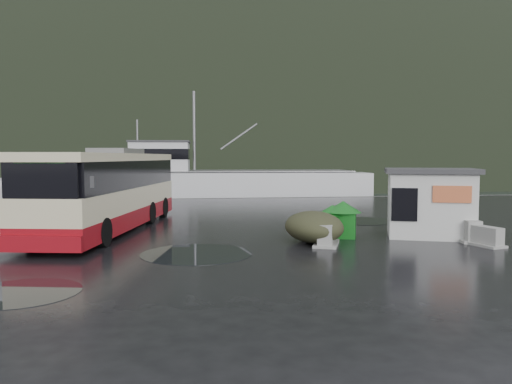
{
  "coord_description": "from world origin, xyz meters",
  "views": [
    {
      "loc": [
        -0.28,
        -20.35,
        3.32
      ],
      "look_at": [
        2.68,
        2.62,
        1.7
      ],
      "focal_mm": 35.0,
      "sensor_mm": 36.0,
      "label": 1
    }
  ],
  "objects": [
    {
      "name": "ground",
      "position": [
        0.0,
        0.0,
        0.0
      ],
      "size": [
        160.0,
        160.0,
        0.0
      ],
      "primitive_type": "plane",
      "color": "black",
      "rests_on": "ground"
    },
    {
      "name": "harbor_water",
      "position": [
        0.0,
        110.0,
        0.0
      ],
      "size": [
        300.0,
        180.0,
        0.02
      ],
      "primitive_type": "cube",
      "color": "black",
      "rests_on": "ground"
    },
    {
      "name": "quay_edge",
      "position": [
        0.0,
        20.0,
        0.0
      ],
      "size": [
        160.0,
        0.6,
        1.5
      ],
      "primitive_type": "cube",
      "color": "#999993",
      "rests_on": "ground"
    },
    {
      "name": "headland",
      "position": [
        10.0,
        250.0,
        0.0
      ],
      "size": [
        780.0,
        540.0,
        570.0
      ],
      "primitive_type": "ellipsoid",
      "color": "black",
      "rests_on": "ground"
    },
    {
      "name": "coach_bus",
      "position": [
        -4.01,
        3.01,
        0.0
      ],
      "size": [
        5.63,
        13.64,
        3.76
      ],
      "primitive_type": null,
      "rotation": [
        0.0,
        0.0,
        -0.18
      ],
      "color": "beige",
      "rests_on": "ground"
    },
    {
      "name": "white_van",
      "position": [
        -7.76,
        2.85,
        0.0
      ],
      "size": [
        2.04,
        5.84,
        2.43
      ],
      "primitive_type": null,
      "rotation": [
        0.0,
        0.0,
        0.01
      ],
      "color": "silver",
      "rests_on": "ground"
    },
    {
      "name": "waste_bin_left",
      "position": [
        5.49,
        -0.37,
        0.0
      ],
      "size": [
        1.04,
        1.04,
        1.35
      ],
      "primitive_type": null,
      "rotation": [
        0.0,
        0.0,
        0.07
      ],
      "color": "#116418",
      "rests_on": "ground"
    },
    {
      "name": "waste_bin_right",
      "position": [
        5.92,
        -0.47,
        0.0
      ],
      "size": [
        1.4,
        1.4,
        1.51
      ],
      "primitive_type": null,
      "rotation": [
        0.0,
        0.0,
        -0.36
      ],
      "color": "#116418",
      "rests_on": "ground"
    },
    {
      "name": "dome_tent",
      "position": [
        4.43,
        -1.48,
        0.0
      ],
      "size": [
        2.34,
        3.19,
        1.22
      ],
      "primitive_type": null,
      "rotation": [
        0.0,
        0.0,
        0.04
      ],
      "color": "#363821",
      "rests_on": "ground"
    },
    {
      "name": "ticket_kiosk",
      "position": [
        9.58,
        -0.74,
        0.0
      ],
      "size": [
        4.38,
        3.85,
        2.85
      ],
      "primitive_type": null,
      "rotation": [
        0.0,
        0.0,
        -0.35
      ],
      "color": "silver",
      "rests_on": "ground"
    },
    {
      "name": "jersey_barrier_a",
      "position": [
        4.75,
        -2.18,
        0.0
      ],
      "size": [
        1.4,
        1.9,
        0.86
      ],
      "primitive_type": null,
      "rotation": [
        0.0,
        0.0,
        -0.36
      ],
      "color": "#999993",
      "rests_on": "ground"
    },
    {
      "name": "jersey_barrier_b",
      "position": [
        10.56,
        -1.92,
        0.0
      ],
      "size": [
        1.12,
        1.86,
        0.87
      ],
      "primitive_type": null,
      "rotation": [
        0.0,
        0.0,
        -0.15
      ],
      "color": "#999993",
      "rests_on": "ground"
    },
    {
      "name": "jersey_barrier_c",
      "position": [
        10.6,
        -3.09,
        0.0
      ],
      "size": [
        1.12,
        1.63,
        0.74
      ],
      "primitive_type": null,
      "rotation": [
        0.0,
        0.0,
        0.28
      ],
      "color": "#999993",
      "rests_on": "ground"
    },
    {
      "name": "fishing_trawler",
      "position": [
        3.16,
        27.32,
        0.0
      ],
      "size": [
        27.68,
        6.82,
        11.01
      ],
      "primitive_type": null,
      "rotation": [
        0.0,
        0.0,
        -0.03
      ],
      "color": "silver",
      "rests_on": "ground"
    },
    {
      "name": "puddles",
      "position": [
        1.69,
        -1.71,
        0.01
      ],
      "size": [
        16.08,
        15.39,
        0.01
      ],
      "color": "black",
      "rests_on": "ground"
    }
  ]
}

